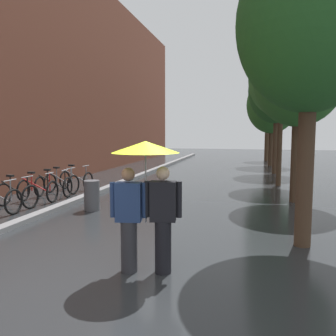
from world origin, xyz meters
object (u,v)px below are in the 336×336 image
Objects in this scene: street_tree_3 at (277,91)px; parked_bicycle_5 at (76,180)px; street_tree_2 at (282,80)px; parked_bicycle_1 at (16,195)px; parked_bicycle_3 at (53,186)px; litter_bin at (92,195)px; parked_bicycle_4 at (61,183)px; street_tree_4 at (272,105)px; couple_under_umbrella at (146,188)px; parked_bicycle_2 at (38,190)px; street_tree_1 at (298,77)px; street_tree_5 at (268,109)px; street_tree_0 at (311,24)px.

street_tree_3 reaches higher than parked_bicycle_5.
street_tree_2 is 9.03m from parked_bicycle_5.
parked_bicycle_3 is at bearing 84.87° from parked_bicycle_1.
parked_bicycle_4 is at bearing 135.50° from litter_bin.
couple_under_umbrella is (-2.78, -18.36, -2.56)m from street_tree_4.
litter_bin is (-5.47, -5.96, -3.85)m from street_tree_2.
street_tree_2 is 10.56m from couple_under_umbrella.
litter_bin is (2.20, -0.69, 0.05)m from parked_bicycle_2.
street_tree_3 is (-0.13, 7.72, 0.45)m from street_tree_1.
street_tree_4 is 18.75m from couple_under_umbrella.
litter_bin is (2.17, -3.14, 0.05)m from parked_bicycle_5.
street_tree_1 is at bearing 13.33° from parked_bicycle_2.
street_tree_2 is 0.95× the size of street_tree_3.
street_tree_3 is at bearing 90.98° from street_tree_1.
parked_bicycle_2 is (-7.67, -18.04, -3.52)m from street_tree_5.
street_tree_4 reaches higher than parked_bicycle_3.
street_tree_3 is 5.52× the size of parked_bicycle_2.
parked_bicycle_4 is at bearing -177.57° from street_tree_1.
couple_under_umbrella is (4.94, -5.37, 0.98)m from parked_bicycle_3.
parked_bicycle_3 is 0.54× the size of couple_under_umbrella.
parked_bicycle_1 is 1.05× the size of parked_bicycle_2.
couple_under_umbrella is at bearing -96.80° from street_tree_5.
parked_bicycle_4 is 1.38× the size of litter_bin.
street_tree_1 is 11.97m from street_tree_4.
parked_bicycle_2 is 2.31m from litter_bin.
street_tree_1 is at bearing 65.39° from couple_under_umbrella.
street_tree_2 reaches higher than parked_bicycle_5.
parked_bicycle_1 is at bearing -118.15° from street_tree_4.
street_tree_0 is 5.20× the size of parked_bicycle_5.
parked_bicycle_1 and parked_bicycle_5 have the same top height.
street_tree_0 is 16.44m from street_tree_4.
litter_bin is (-5.56, -14.54, -3.49)m from street_tree_4.
parked_bicycle_4 is at bearing 92.48° from parked_bicycle_2.
street_tree_3 is 5.19× the size of parked_bicycle_4.
street_tree_4 reaches higher than street_tree_5.
street_tree_4 is at bearing 60.74° from parked_bicycle_2.
street_tree_0 is 0.97× the size of street_tree_3.
parked_bicycle_3 is at bearing 144.56° from litter_bin.
street_tree_4 is at bearing 55.87° from parked_bicycle_5.
street_tree_0 is 9.83m from parked_bicycle_5.
parked_bicycle_3 and parked_bicycle_5 have the same top height.
street_tree_3 is at bearing 50.98° from parked_bicycle_2.
street_tree_0 reaches higher than street_tree_5.
street_tree_0 reaches higher than parked_bicycle_4.
street_tree_0 is 2.82× the size of couple_under_umbrella.
street_tree_1 is at bearing -86.03° from street_tree_2.
street_tree_3 reaches higher than parked_bicycle_3.
street_tree_5 is 22.86m from couple_under_umbrella.
parked_bicycle_1 is (-7.79, -6.14, -3.90)m from street_tree_2.
parked_bicycle_5 is (-7.64, -15.59, -3.52)m from street_tree_5.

